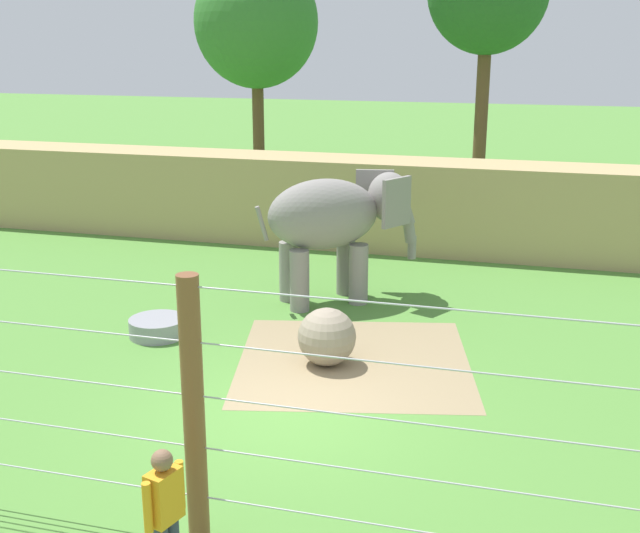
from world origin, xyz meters
The scene contains 9 objects.
ground_plane centered at (0.00, 0.00, 0.00)m, with size 120.00×120.00×0.00m, color #518938.
dirt_patch centered at (0.53, 2.23, 0.00)m, with size 4.09×4.08×0.01m, color #937F5B.
embankment_wall centered at (0.00, 10.30, 1.20)m, with size 36.00×1.80×2.40m, color tan.
elephant centered at (-0.64, 5.46, 1.83)m, with size 3.30×2.84×2.76m.
enrichment_ball centered at (0.10, 1.98, 0.52)m, with size 1.03×1.03×1.03m, color gray.
cable_fence centered at (0.00, -3.36, 1.61)m, with size 10.63×0.24×3.20m.
zookeeper centered at (0.08, -4.30, 0.93)m, with size 0.31×0.59×1.67m.
water_tub centered at (-3.42, 2.44, 0.18)m, with size 1.10×1.10×0.35m.
tree_far_left centered at (-6.98, 18.30, 6.04)m, with size 4.58×4.58×8.47m.
Camera 1 is at (3.46, -10.64, 5.59)m, focal length 44.69 mm.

